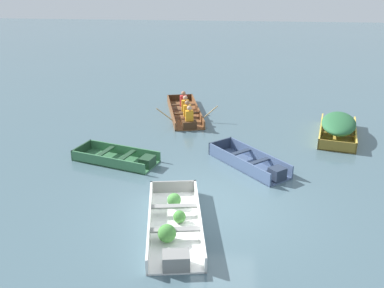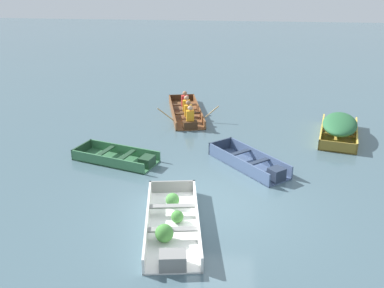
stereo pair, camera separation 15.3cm
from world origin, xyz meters
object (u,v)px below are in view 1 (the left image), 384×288
(dinghy_white_foreground, at_px, (174,225))
(skiff_slate_blue_mid_moored, at_px, (251,163))
(skiff_yellow_near_moored, at_px, (338,125))
(skiff_green_far_moored, at_px, (119,158))
(rowboat_wooden_brown_with_crew, at_px, (185,112))

(dinghy_white_foreground, relative_size, skiff_slate_blue_mid_moored, 1.28)
(skiff_yellow_near_moored, distance_m, skiff_green_far_moored, 7.63)
(dinghy_white_foreground, bearing_deg, skiff_slate_blue_mid_moored, 62.40)
(skiff_yellow_near_moored, height_order, skiff_slate_blue_mid_moored, skiff_yellow_near_moored)
(skiff_slate_blue_mid_moored, bearing_deg, rowboat_wooden_brown_with_crew, 119.11)
(rowboat_wooden_brown_with_crew, bearing_deg, skiff_green_far_moored, -108.77)
(skiff_yellow_near_moored, bearing_deg, skiff_slate_blue_mid_moored, -137.42)
(dinghy_white_foreground, height_order, skiff_green_far_moored, dinghy_white_foreground)
(skiff_green_far_moored, xyz_separation_m, rowboat_wooden_brown_with_crew, (1.52, 4.46, 0.09))
(skiff_green_far_moored, bearing_deg, skiff_yellow_near_moored, 21.78)
(skiff_slate_blue_mid_moored, height_order, skiff_green_far_moored, skiff_slate_blue_mid_moored)
(skiff_yellow_near_moored, height_order, skiff_green_far_moored, skiff_yellow_near_moored)
(skiff_slate_blue_mid_moored, bearing_deg, skiff_yellow_near_moored, 42.58)
(skiff_slate_blue_mid_moored, bearing_deg, skiff_green_far_moored, 179.98)
(skiff_yellow_near_moored, bearing_deg, rowboat_wooden_brown_with_crew, 163.65)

